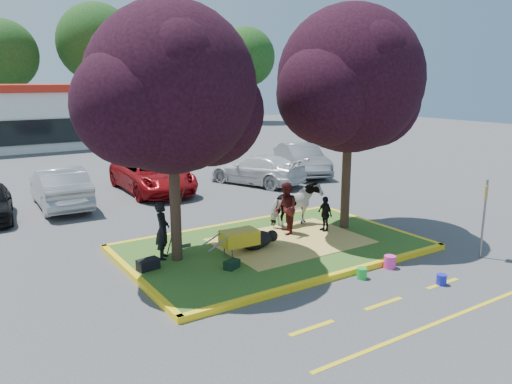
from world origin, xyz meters
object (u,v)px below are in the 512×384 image
sign_post (485,211)px  wheelbarrow (240,238)px  calf (255,240)px  handler (162,230)px  bucket_pink (390,262)px  bucket_blue (442,280)px  bucket_green (362,273)px  cow (296,205)px  car_silver (59,187)px

sign_post → wheelbarrow: bearing=125.8°
calf → wheelbarrow: size_ratio=0.63×
calf → handler: bearing=-178.0°
bucket_pink → bucket_blue: (0.21, -1.42, -0.04)m
bucket_pink → bucket_blue: size_ratio=1.28×
handler → bucket_pink: handler is taller
handler → bucket_green: bearing=-105.5°
cow → wheelbarrow: (-2.85, -1.27, -0.25)m
cow → wheelbarrow: size_ratio=0.95×
bucket_green → bucket_blue: bucket_green is taller
handler → car_silver: size_ratio=0.33×
calf → wheelbarrow: 0.68m
car_silver → sign_post: bearing=126.9°
sign_post → cow: bearing=97.7°
calf → car_silver: (-3.41, 8.43, 0.38)m
bucket_pink → car_silver: 12.64m
wheelbarrow → sign_post: (5.61, -3.44, 0.71)m
wheelbarrow → bucket_green: (1.82, -2.76, -0.48)m
sign_post → bucket_blue: 2.81m
wheelbarrow → sign_post: size_ratio=0.82×
calf → bucket_blue: (2.53, -4.25, -0.27)m
car_silver → calf: bearing=114.0°
calf → bucket_green: size_ratio=4.20×
handler → bucket_blue: size_ratio=5.95×
sign_post → bucket_blue: size_ratio=8.45×
calf → bucket_green: (1.21, -2.95, -0.26)m
bucket_green → handler: bearing=135.5°
wheelbarrow → bucket_pink: (2.93, -2.64, -0.45)m
cow → bucket_blue: (0.29, -5.33, -0.73)m
calf → sign_post: bearing=-19.1°
sign_post → bucket_pink: sign_post is taller
calf → bucket_blue: bearing=-42.4°
sign_post → bucket_blue: (-2.47, -0.62, -1.19)m
wheelbarrow → bucket_blue: bearing=-50.1°
calf → sign_post: (4.99, -3.63, 0.92)m
handler → cow: bearing=-55.9°
bucket_green → sign_post: bearing=-10.2°
bucket_pink → sign_post: bearing=-16.6°
handler → bucket_green: (3.67, -3.60, -0.78)m
bucket_green → bucket_pink: 1.11m
cow → calf: 2.53m
wheelbarrow → bucket_blue: size_ratio=6.91×
handler → bucket_green: size_ratio=5.71×
cow → wheelbarrow: cow is taller
bucket_blue → cow: bearing=93.1°
cow → bucket_pink: bearing=-177.6°
calf → handler: size_ratio=0.74×
calf → bucket_pink: calf is taller
bucket_pink → bucket_blue: bucket_pink is taller
sign_post → car_silver: (-8.40, 12.06, -0.54)m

